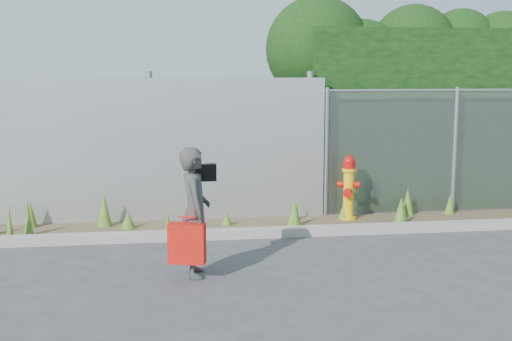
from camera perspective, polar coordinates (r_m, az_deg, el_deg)
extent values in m
plane|color=#3C3C3F|center=(7.33, 3.90, -9.31)|extent=(80.00, 80.00, 0.00)
cube|color=gray|center=(9.02, 1.54, -5.51)|extent=(16.00, 0.22, 0.12)
cube|color=#4D3E2C|center=(9.61, 0.94, -4.97)|extent=(16.00, 1.20, 0.01)
cone|color=#3F691F|center=(9.44, -7.86, -4.36)|extent=(0.09, 0.09, 0.31)
cone|color=#3F691F|center=(9.50, -19.61, -4.01)|extent=(0.13, 0.13, 0.53)
cone|color=#3F691F|center=(10.08, 7.83, -3.60)|extent=(0.19, 0.19, 0.28)
cone|color=#3F691F|center=(10.34, 12.78, -3.28)|extent=(0.20, 0.20, 0.34)
cone|color=#3F691F|center=(9.53, 3.43, -3.91)|extent=(0.22, 0.22, 0.39)
cone|color=#3F691F|center=(9.94, 12.75, -3.70)|extent=(0.21, 0.21, 0.36)
cone|color=#3F691F|center=(9.61, -2.60, -4.36)|extent=(0.15, 0.15, 0.21)
cone|color=#3F691F|center=(10.00, -19.41, -3.74)|extent=(0.20, 0.20, 0.41)
cone|color=#3F691F|center=(9.99, 3.60, -3.61)|extent=(0.09, 0.09, 0.30)
cone|color=#3F691F|center=(10.54, 13.32, -2.80)|extent=(0.22, 0.22, 0.44)
cone|color=#3F691F|center=(9.31, -21.05, -4.41)|extent=(0.10, 0.10, 0.51)
cone|color=#3F691F|center=(9.58, -11.30, -4.41)|extent=(0.22, 0.22, 0.26)
cone|color=#3F691F|center=(9.76, -13.32, -3.50)|extent=(0.22, 0.22, 0.50)
cone|color=#3F691F|center=(10.83, 16.85, -2.90)|extent=(0.16, 0.16, 0.34)
cube|color=#A4A6AB|center=(10.06, -18.23, 1.55)|extent=(8.50, 0.08, 2.20)
cylinder|color=gray|center=(10.01, -9.35, 2.12)|extent=(0.10, 0.10, 2.30)
cylinder|color=gray|center=(10.26, 4.75, 2.35)|extent=(0.10, 0.10, 2.30)
cylinder|color=gray|center=(10.22, 6.26, 1.60)|extent=(0.07, 0.07, 2.05)
cylinder|color=gray|center=(10.95, 17.24, 1.73)|extent=(0.07, 0.07, 2.05)
cube|color=black|center=(12.41, 21.04, 4.50)|extent=(7.30, 1.60, 3.00)
sphere|color=black|center=(11.36, 5.47, 10.71)|extent=(1.80, 1.80, 1.80)
sphere|color=black|center=(11.58, 9.28, 9.02)|extent=(1.68, 1.68, 1.68)
sphere|color=black|center=(11.88, 13.80, 10.56)|extent=(1.51, 1.51, 1.51)
sphere|color=black|center=(12.27, 17.72, 10.72)|extent=(1.23, 1.23, 1.23)
sphere|color=black|center=(12.49, 21.04, 10.29)|extent=(1.24, 1.24, 1.24)
cylinder|color=#E4B00C|center=(10.12, 8.18, -4.24)|extent=(0.26, 0.26, 0.05)
cylinder|color=#E4B00C|center=(10.04, 8.22, -2.24)|extent=(0.16, 0.16, 0.77)
cylinder|color=#E4B00C|center=(9.98, 8.27, 0.05)|extent=(0.22, 0.22, 0.05)
cylinder|color=#B20F0A|center=(9.97, 8.28, 0.42)|extent=(0.19, 0.19, 0.09)
sphere|color=#B20F0A|center=(9.96, 8.29, 0.78)|extent=(0.17, 0.17, 0.17)
cylinder|color=#B20F0A|center=(9.95, 8.30, 1.30)|extent=(0.05, 0.05, 0.05)
cylinder|color=#B20F0A|center=(9.98, 7.54, -1.26)|extent=(0.09, 0.10, 0.10)
cylinder|color=#B20F0A|center=(10.05, 8.94, -1.22)|extent=(0.09, 0.10, 0.10)
cylinder|color=#B20F0A|center=(9.91, 8.44, -1.98)|extent=(0.14, 0.11, 0.14)
imported|color=#0D564E|center=(7.18, -5.48, -3.71)|extent=(0.37, 0.55, 1.46)
cube|color=red|center=(7.06, -6.17, -6.47)|extent=(0.40, 0.15, 0.44)
cylinder|color=red|center=(6.99, -6.21, -4.13)|extent=(0.19, 0.02, 0.02)
cube|color=black|center=(7.31, -4.59, -0.17)|extent=(0.26, 0.11, 0.20)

